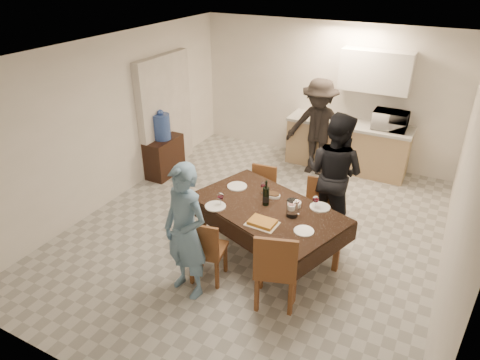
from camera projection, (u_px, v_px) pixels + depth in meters
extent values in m
cube|color=#BBBBB5|center=(256.00, 230.00, 6.36)|extent=(5.00, 6.00, 0.02)
cube|color=white|center=(259.00, 51.00, 5.14)|extent=(5.00, 6.00, 0.02)
cube|color=white|center=(325.00, 93.00, 8.10)|extent=(5.00, 0.02, 2.60)
cube|color=white|center=(96.00, 285.00, 3.40)|extent=(5.00, 0.02, 2.60)
cube|color=white|center=(115.00, 120.00, 6.77)|extent=(0.02, 6.00, 2.60)
cube|color=white|center=(461.00, 192.00, 4.73)|extent=(0.02, 6.00, 2.60)
cube|color=silver|center=(166.00, 114.00, 7.79)|extent=(0.15, 1.40, 2.10)
cube|color=tan|center=(347.00, 147.00, 8.01)|extent=(2.20, 0.60, 0.86)
cube|color=#B8B8B3|center=(350.00, 124.00, 7.80)|extent=(2.24, 0.64, 0.05)
cube|color=white|center=(376.00, 71.00, 7.34)|extent=(1.20, 0.34, 0.70)
cube|color=black|center=(268.00, 209.00, 5.49)|extent=(2.21, 1.72, 0.04)
cube|color=brown|center=(267.00, 233.00, 5.67)|extent=(0.07, 0.07, 0.72)
cube|color=brown|center=(208.00, 249.00, 5.22)|extent=(0.48, 0.48, 0.05)
cube|color=brown|center=(199.00, 241.00, 4.96)|extent=(0.41, 0.12, 0.44)
cube|color=brown|center=(276.00, 267.00, 4.83)|extent=(0.59, 0.59, 0.06)
cube|color=brown|center=(269.00, 258.00, 4.53)|extent=(0.46, 0.19, 0.50)
cube|color=brown|center=(260.00, 196.00, 6.41)|extent=(0.42, 0.42, 0.05)
cube|color=brown|center=(255.00, 188.00, 6.17)|extent=(0.39, 0.07, 0.41)
cube|color=brown|center=(318.00, 211.00, 6.04)|extent=(0.46, 0.46, 0.05)
cube|color=brown|center=(315.00, 202.00, 5.80)|extent=(0.39, 0.12, 0.42)
cube|color=black|center=(164.00, 157.00, 7.81)|extent=(0.38, 0.76, 0.70)
cylinder|color=#3E62C1|center=(162.00, 127.00, 7.54)|extent=(0.30, 0.30, 0.46)
cylinder|color=white|center=(292.00, 208.00, 5.24)|extent=(0.14, 0.14, 0.22)
cube|color=#BC8C37|center=(262.00, 222.00, 5.13)|extent=(0.38, 0.29, 0.05)
cylinder|color=white|center=(295.00, 204.00, 5.48)|extent=(0.16, 0.16, 0.06)
cylinder|color=white|center=(273.00, 195.00, 5.71)|extent=(0.19, 0.19, 0.03)
cylinder|color=white|center=(215.00, 206.00, 5.48)|extent=(0.27, 0.27, 0.02)
cylinder|color=white|center=(304.00, 231.00, 5.00)|extent=(0.24, 0.24, 0.01)
cylinder|color=white|center=(237.00, 186.00, 5.95)|extent=(0.28, 0.28, 0.02)
cylinder|color=white|center=(320.00, 207.00, 5.47)|extent=(0.26, 0.26, 0.02)
imported|color=white|center=(390.00, 120.00, 7.43)|extent=(0.58, 0.39, 0.32)
imported|color=#628AAB|center=(186.00, 232.00, 4.84)|extent=(0.68, 0.52, 1.68)
imported|color=black|center=(334.00, 173.00, 6.01)|extent=(1.00, 0.86, 1.79)
imported|color=black|center=(318.00, 128.00, 7.63)|extent=(1.14, 0.66, 1.77)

